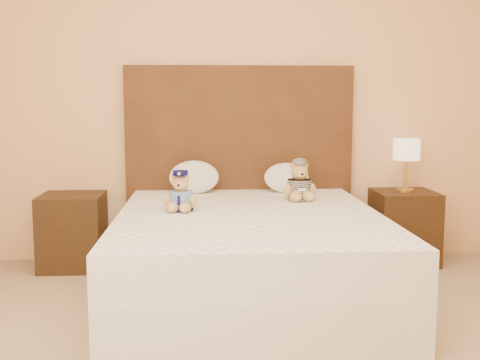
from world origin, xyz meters
name	(u,v)px	position (x,y,z in m)	size (l,w,h in m)	color
bed	(249,256)	(0.00, 1.20, 0.28)	(1.60, 2.00, 0.55)	white
headboard	(239,163)	(0.00, 2.21, 0.75)	(1.75, 0.08, 1.50)	#4E2F17
nightstand_left	(73,231)	(-1.25, 2.00, 0.28)	(0.45, 0.45, 0.55)	#372011
nightstand_right	(404,227)	(1.25, 2.00, 0.28)	(0.45, 0.45, 0.55)	#372011
lamp	(407,152)	(1.25, 2.00, 0.85)	(0.20, 0.20, 0.40)	gold
teddy_police	(181,191)	(-0.42, 1.29, 0.68)	(0.22, 0.21, 0.25)	#A87441
teddy_prisoner	(299,181)	(0.38, 1.65, 0.68)	(0.24, 0.23, 0.27)	#A87441
pillow_left	(194,175)	(-0.35, 2.03, 0.68)	(0.37, 0.24, 0.26)	white
pillow_right	(287,176)	(0.35, 2.03, 0.67)	(0.34, 0.22, 0.24)	white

